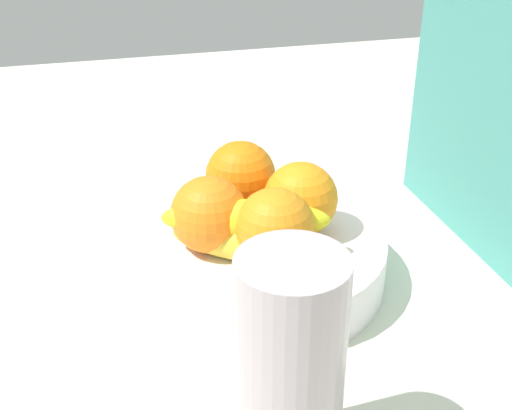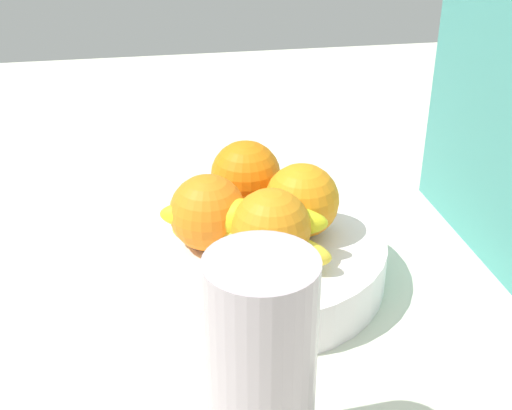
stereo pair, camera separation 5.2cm
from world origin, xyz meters
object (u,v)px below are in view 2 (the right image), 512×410
Objects in this scene: orange_center at (271,228)px; thermos_tumbler at (261,372)px; orange_front_left at (246,175)px; orange_back_left at (302,201)px; fruit_bowl at (256,259)px; cutting_board at (497,100)px; banana_bunch at (246,231)px; orange_front_right at (208,213)px.

orange_center is 20.91cm from thermos_tumbler.
orange_front_left is 8.48cm from orange_back_left.
orange_back_left is 0.42× the size of thermos_tumbler.
fruit_bowl is 3.51× the size of orange_center.
orange_front_left is (-7.14, 0.00, 6.60)cm from fruit_bowl.
orange_back_left is at bearing 92.73° from fruit_bowl.
orange_back_left is (-5.07, 4.22, 0.00)cm from orange_center.
cutting_board is at bearing 97.05° from fruit_bowl.
fruit_bowl is 8.21cm from orange_center.
orange_back_left is 0.45× the size of banana_bunch.
orange_front_left is 0.45× the size of banana_bunch.
thermos_tumbler is at bearing -49.10° from cutting_board.
banana_bunch reaches higher than fruit_bowl.
orange_front_right reaches higher than fruit_bowl.
thermos_tumbler is at bearing -5.90° from banana_bunch.
thermos_tumbler reaches higher than orange_back_left.
orange_center is at bearing 8.23° from fruit_bowl.
orange_front_right is at bearing -32.99° from orange_front_left.
orange_center is 28.78cm from cutting_board.
orange_center is at bearing -39.81° from orange_back_left.
cutting_board is (-4.06, 31.98, 8.78)cm from orange_front_right.
fruit_bowl is 31.13cm from cutting_board.
orange_front_left is 1.00× the size of orange_back_left.
cutting_board reaches higher than orange_front_left.
cutting_board reaches higher than orange_front_right.
orange_center and orange_back_left have the same top height.
orange_front_right is 4.58cm from banana_bunch.
orange_back_left is (-0.23, 4.92, 6.60)cm from fruit_bowl.
banana_bunch is (2.78, 3.53, -0.87)cm from orange_front_right.
cutting_board is (-3.09, 21.95, 8.78)cm from orange_back_left.
banana_bunch is 30.81cm from cutting_board.
orange_center is (4.83, 0.70, 6.60)cm from fruit_bowl.
cutting_board is 1.90× the size of thermos_tumbler.
thermos_tumbler reaches higher than fruit_bowl.
fruit_bowl is at bearing 98.19° from orange_front_right.
cutting_board is (-3.32, 26.87, 15.37)cm from fruit_bowl.
orange_front_right is (7.88, -5.11, 0.00)cm from orange_front_left.
orange_center is at bearing 3.33° from orange_front_left.
orange_front_left is 9.39cm from orange_front_right.
thermos_tumbler is at bearing 3.01° from orange_front_right.
orange_front_left is at bearing 147.01° from orange_front_right.
orange_front_left is 32.62cm from thermos_tumbler.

